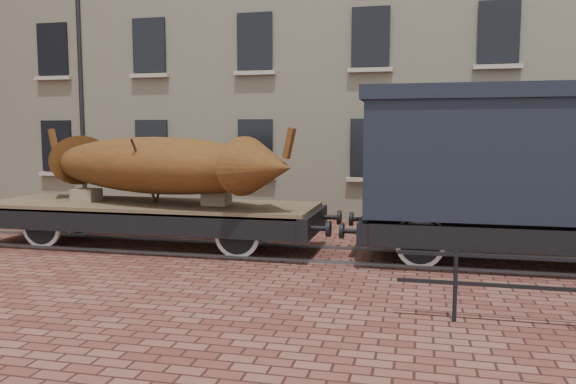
# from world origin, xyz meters

# --- Properties ---
(ground) EXTENTS (90.00, 90.00, 0.00)m
(ground) POSITION_xyz_m (0.00, 0.00, 0.00)
(ground) COLOR #542821
(warehouse_cream) EXTENTS (40.00, 10.19, 14.00)m
(warehouse_cream) POSITION_xyz_m (3.00, 9.99, 7.00)
(warehouse_cream) COLOR beige
(warehouse_cream) RESTS_ON ground
(rail_track) EXTENTS (30.00, 1.52, 0.06)m
(rail_track) POSITION_xyz_m (0.00, 0.00, 0.03)
(rail_track) COLOR #59595E
(rail_track) RESTS_ON ground
(flatcar_wagon) EXTENTS (8.67, 2.35, 1.31)m
(flatcar_wagon) POSITION_xyz_m (-3.57, 0.00, 0.82)
(flatcar_wagon) COLOR brown
(flatcar_wagon) RESTS_ON ground
(iron_boat) EXTENTS (7.28, 3.87, 1.73)m
(iron_boat) POSITION_xyz_m (-3.41, -0.00, 1.90)
(iron_boat) COLOR brown
(iron_boat) RESTS_ON flatcar_wagon
(goods_van) EXTENTS (6.87, 2.50, 3.55)m
(goods_van) POSITION_xyz_m (4.39, 0.00, 2.23)
(goods_van) COLOR black
(goods_van) RESTS_ON ground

